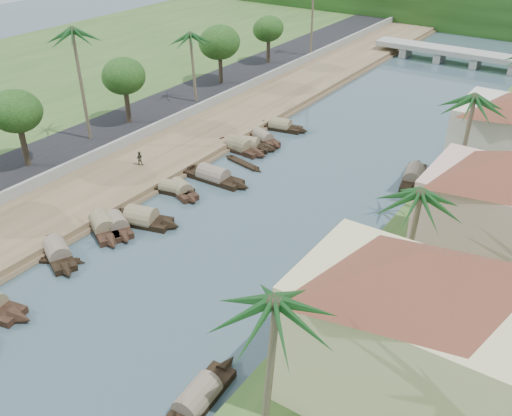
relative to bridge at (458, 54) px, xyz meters
The scene contains 35 objects.
ground 72.02m from the bridge, 90.00° to the right, with size 220.00×220.00×0.00m, color #374C53.
left_bank 54.42m from the bridge, 107.10° to the right, with size 10.00×180.00×0.80m, color brown.
right_bank 55.37m from the bridge, 69.93° to the right, with size 16.00×180.00×1.20m, color #2D4C1E.
road 57.49m from the bridge, 115.23° to the right, with size 8.00×180.00×1.40m, color black.
retaining_wall 55.79m from the bridge, 111.23° to the right, with size 0.40×180.00×1.10m, color gray.
treeline 28.09m from the bridge, 90.00° to the left, with size 120.00×14.00×8.00m.
bridge is the anchor object (origin of this frame).
building_near 76.54m from the bridge, 75.61° to the right, with size 14.85×14.85×10.20m.
building_mid 61.51m from the bridge, 70.98° to the right, with size 14.11×14.11×9.70m.
sampan_3 75.03m from the bridge, 97.64° to the right, with size 7.66×4.71×2.10m.
sampan_4 70.13m from the bridge, 98.19° to the right, with size 7.60×5.17×2.20m.
sampan_5 67.17m from the bridge, 96.82° to the right, with size 7.91×3.89×2.43m.
sampan_6 69.18m from the bridge, 97.60° to the right, with size 6.44×4.31×1.98m.
sampan_7 61.55m from the bridge, 99.00° to the right, with size 6.50×2.50×1.76m.
sampan_8 61.06m from the bridge, 98.19° to the right, with size 6.23×3.60×1.94m.
sampan_9 56.94m from the bridge, 97.89° to the right, with size 9.14×2.06×2.29m.
sampan_10 49.88m from the bridge, 101.58° to the right, with size 8.35×2.48×2.26m.
sampan_11 48.92m from the bridge, 101.10° to the right, with size 7.51×3.66×2.13m.
sampan_12 45.98m from the bridge, 101.54° to the right, with size 7.15×3.80×1.77m.
sampan_13 41.98m from the bridge, 102.86° to the right, with size 7.56×2.81×2.05m.
sampan_14 80.33m from the bridge, 83.50° to the right, with size 2.16×8.45×2.05m.
sampan_15 64.49m from the bridge, 80.91° to the right, with size 2.94×7.30×1.96m.
sampan_16 45.94m from the bridge, 78.44° to the right, with size 3.45×9.10×2.19m.
canoe_1 75.39m from the bridge, 97.04° to the right, with size 4.08×2.70×0.69m.
canoe_2 52.17m from the bridge, 98.20° to the right, with size 5.84×2.07×0.84m.
palm_0 83.79m from the bridge, 79.61° to the right, with size 3.20×3.20×12.42m.
palm_1 68.82m from the bridge, 76.45° to the right, with size 3.20×3.20×10.69m.
palm_2 54.82m from the bridge, 73.84° to the right, with size 3.20×3.20×12.32m.
palm_5 63.89m from the bridge, 112.44° to the right, with size 3.20×3.20×13.60m.
palm_6 47.86m from the bridge, 117.81° to the right, with size 3.20×3.20×10.23m.
tree_2 70.80m from the bridge, 109.88° to the right, with size 4.98×4.98×7.82m.
tree_3 57.45m from the bridge, 114.80° to the right, with size 4.97×4.97×7.66m.
tree_4 41.59m from the bridge, 125.59° to the right, with size 5.52×5.52×8.01m.
tree_5 32.27m from the bridge, 138.79° to the right, with size 4.49×4.49×7.13m.
person_far 61.05m from the bridge, 104.66° to the right, with size 0.72×0.56×1.49m, color #363426.
Camera 1 is at (24.90, -25.17, 26.77)m, focal length 40.00 mm.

